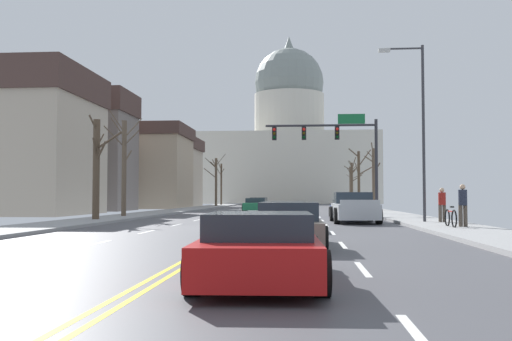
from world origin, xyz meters
The scene contains 26 objects.
ground centered at (0.00, 0.00, 0.02)m, with size 20.00×180.00×0.20m.
signal_gantry centered at (4.81, 15.86, 5.21)m, with size 7.91×0.41×7.02m.
street_lamp_right centered at (7.94, 3.17, 5.12)m, with size 2.17×0.24×8.50m.
capitol_building centered at (0.00, 82.54, 10.49)m, with size 31.95×21.23×31.74m.
sedan_near_00 centered at (5.14, 12.07, 0.53)m, with size 1.99×4.38×1.12m.
pickup_truck_near_01 centered at (5.04, 5.05, 0.70)m, with size 2.35×5.32×1.55m.
sedan_near_02 centered at (1.72, -1.73, 0.54)m, with size 2.11×4.69×1.14m.
sedan_near_03 centered at (2.01, -9.19, 0.55)m, with size 1.99×4.64×1.20m.
sedan_near_04 centered at (1.71, -15.43, 0.53)m, with size 2.11×4.53×1.11m.
sedan_oncoming_00 centered at (-1.61, 24.52, 0.56)m, with size 2.15×4.57×1.17m.
sedan_oncoming_01 centered at (-2.01, 32.80, 0.57)m, with size 2.10×4.62×1.20m.
flank_building_00 centered at (-16.19, 36.83, 4.58)m, with size 12.21×9.01×9.07m.
flank_building_01 centered at (-17.38, 15.43, 5.39)m, with size 8.46×9.99×10.63m.
flank_building_02 centered at (-17.95, 26.58, 5.56)m, with size 9.23×6.59×10.99m.
flank_building_03 centered at (-18.30, 49.17, 4.51)m, with size 14.33×9.34×8.92m.
bare_tree_00 centered at (8.64, 25.64, 2.95)m, with size 1.38×1.18×5.82m.
bare_tree_01 centered at (-8.17, 44.43, 3.30)m, with size 2.72×1.56×6.40m.
bare_tree_02 centered at (7.91, 31.04, 3.16)m, with size 2.67×0.96×5.84m.
bare_tree_03 centered at (-8.52, 9.54, 3.28)m, with size 2.24×2.22×6.48m.
bare_tree_04 centered at (8.53, 46.07, 3.06)m, with size 2.46×2.00×6.04m.
bare_tree_05 centered at (-8.85, 53.87, 3.24)m, with size 1.37×2.25×6.28m.
bare_tree_06 centered at (8.85, 51.45, 2.84)m, with size 1.61×2.20×5.55m.
bare_tree_07 centered at (-8.41, 4.60, 2.91)m, with size 1.79×1.86×5.40m.
pedestrian_00 centered at (8.95, 2.88, 1.03)m, with size 0.35×0.34×1.61m.
pedestrian_01 centered at (8.78, -1.20, 1.08)m, with size 0.35×0.34×1.69m.
bicycle_parked centered at (8.28, -1.28, 0.49)m, with size 0.12×1.77×0.85m.
Camera 1 is at (2.38, -24.50, 1.37)m, focal length 39.87 mm.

